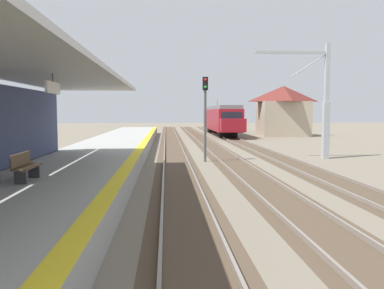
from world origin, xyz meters
TOP-DOWN VIEW (x-y plane):
  - station_platform at (-2.50, 16.00)m, footprint 5.00×80.00m
  - track_pair_nearest_platform at (1.90, 20.00)m, footprint 2.34×120.00m
  - track_pair_middle at (5.30, 20.00)m, footprint 2.34×120.00m
  - track_pair_far_side at (8.70, 20.00)m, footprint 2.34×120.00m
  - approaching_train at (8.70, 51.33)m, footprint 2.93×19.60m
  - rail_signal_post at (3.72, 22.82)m, footprint 0.32×0.34m
  - catenary_pylon_far_side at (11.51, 23.98)m, footprint 5.00×0.40m
  - platform_bench at (-3.14, 11.35)m, footprint 0.45×1.60m
  - distant_trackside_house at (16.31, 48.40)m, footprint 6.60×5.28m

SIDE VIEW (x-z plane):
  - track_pair_nearest_platform at x=1.90m, z-range -0.03..0.13m
  - track_pair_middle at x=5.30m, z-range -0.03..0.13m
  - track_pair_far_side at x=8.70m, z-range -0.03..0.13m
  - station_platform at x=-2.50m, z-range 0.00..0.90m
  - platform_bench at x=-3.14m, z-range 0.93..1.81m
  - approaching_train at x=8.70m, z-range -0.20..4.56m
  - rail_signal_post at x=3.72m, z-range 0.59..5.79m
  - distant_trackside_house at x=16.31m, z-range 0.14..6.54m
  - catenary_pylon_far_side at x=11.51m, z-range -0.15..7.35m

